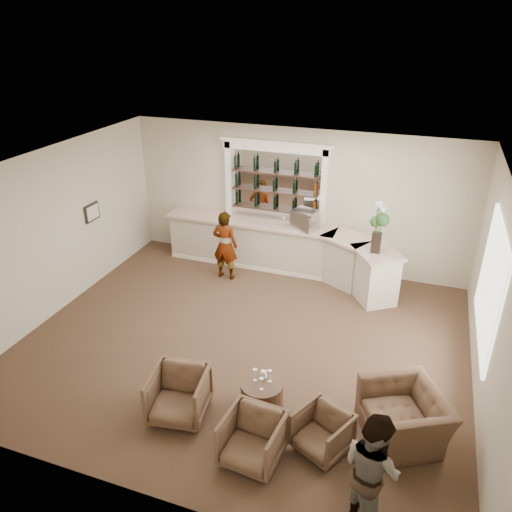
% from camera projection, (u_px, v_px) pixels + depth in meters
% --- Properties ---
extents(ground, '(8.00, 8.00, 0.00)m').
position_uv_depth(ground, '(244.00, 342.00, 9.34)').
color(ground, brown).
rests_on(ground, ground).
extents(room_shell, '(8.04, 7.02, 3.32)m').
position_uv_depth(room_shell, '(265.00, 213.00, 8.86)').
color(room_shell, beige).
rests_on(room_shell, ground).
extents(bar_counter, '(5.72, 1.80, 1.14)m').
position_uv_depth(bar_counter, '(282.00, 249.00, 11.67)').
color(bar_counter, beige).
rests_on(bar_counter, ground).
extents(back_bar_alcove, '(2.64, 0.25, 3.00)m').
position_uv_depth(back_bar_alcove, '(275.00, 182.00, 11.48)').
color(back_bar_alcove, white).
rests_on(back_bar_alcove, ground).
extents(cocktail_table, '(0.65, 0.65, 0.50)m').
position_uv_depth(cocktail_table, '(262.00, 396.00, 7.65)').
color(cocktail_table, '#47311F').
rests_on(cocktail_table, ground).
extents(sommelier, '(0.60, 0.41, 1.62)m').
position_uv_depth(sommelier, '(225.00, 245.00, 11.28)').
color(sommelier, gray).
rests_on(sommelier, ground).
extents(guest, '(0.98, 0.98, 1.61)m').
position_uv_depth(guest, '(372.00, 469.00, 5.75)').
color(guest, gray).
rests_on(guest, ground).
extents(armchair_left, '(0.95, 0.97, 0.78)m').
position_uv_depth(armchair_left, '(179.00, 395.00, 7.48)').
color(armchair_left, brown).
rests_on(armchair_left, ground).
extents(armchair_center, '(0.84, 0.86, 0.72)m').
position_uv_depth(armchair_center, '(252.00, 439.00, 6.73)').
color(armchair_center, brown).
rests_on(armchair_center, ground).
extents(armchair_right, '(0.91, 0.92, 0.64)m').
position_uv_depth(armchair_right, '(322.00, 432.00, 6.91)').
color(armchair_right, brown).
rests_on(armchair_right, ground).
extents(armchair_far, '(1.48, 1.54, 0.77)m').
position_uv_depth(armchair_far, '(404.00, 416.00, 7.10)').
color(armchair_far, brown).
rests_on(armchair_far, ground).
extents(espresso_machine, '(0.63, 0.58, 0.46)m').
position_uv_depth(espresso_machine, '(305.00, 220.00, 11.18)').
color(espresso_machine, '#B3B3B7').
rests_on(espresso_machine, bar_counter).
extents(flower_vase, '(0.29, 0.29, 1.10)m').
position_uv_depth(flower_vase, '(378.00, 224.00, 9.94)').
color(flower_vase, black).
rests_on(flower_vase, bar_counter).
extents(wine_glass_bar_left, '(0.07, 0.07, 0.21)m').
position_uv_depth(wine_glass_bar_left, '(284.00, 222.00, 11.40)').
color(wine_glass_bar_left, white).
rests_on(wine_glass_bar_left, bar_counter).
extents(wine_glass_bar_right, '(0.07, 0.07, 0.21)m').
position_uv_depth(wine_glass_bar_right, '(322.00, 227.00, 11.14)').
color(wine_glass_bar_right, white).
rests_on(wine_glass_bar_right, bar_counter).
extents(wine_glass_tbl_a, '(0.07, 0.07, 0.21)m').
position_uv_depth(wine_glass_tbl_a, '(255.00, 375.00, 7.55)').
color(wine_glass_tbl_a, white).
rests_on(wine_glass_tbl_a, cocktail_table).
extents(wine_glass_tbl_b, '(0.07, 0.07, 0.21)m').
position_uv_depth(wine_glass_tbl_b, '(270.00, 376.00, 7.53)').
color(wine_glass_tbl_b, white).
rests_on(wine_glass_tbl_b, cocktail_table).
extents(wine_glass_tbl_c, '(0.07, 0.07, 0.21)m').
position_uv_depth(wine_glass_tbl_c, '(262.00, 384.00, 7.37)').
color(wine_glass_tbl_c, white).
rests_on(wine_glass_tbl_c, cocktail_table).
extents(napkin_holder, '(0.08, 0.08, 0.12)m').
position_uv_depth(napkin_holder, '(264.00, 374.00, 7.64)').
color(napkin_holder, white).
rests_on(napkin_holder, cocktail_table).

